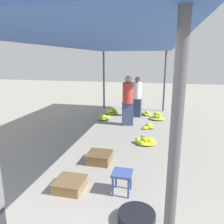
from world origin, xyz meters
TOP-DOWN VIEW (x-y plane):
  - canopy_post_front_right at (1.37, 0.30)m, footprint 0.08×0.08m
  - canopy_post_back_left at (-1.37, 8.66)m, footprint 0.08×0.08m
  - canopy_post_back_right at (1.37, 8.66)m, footprint 0.08×0.08m
  - canopy_tarp at (0.00, 4.48)m, footprint 3.14×8.76m
  - stool at (0.67, 2.24)m, footprint 0.34×0.34m
  - basin_black at (1.01, 1.59)m, footprint 0.54×0.54m
  - banana_pile_left_0 at (-0.84, 6.69)m, footprint 0.54×0.47m
  - banana_pile_left_1 at (-0.76, 7.61)m, footprint 0.57×0.51m
  - banana_pile_right_0 at (0.91, 6.03)m, footprint 0.43×0.49m
  - banana_pile_right_1 at (0.70, 7.74)m, footprint 0.47×0.44m
  - banana_pile_right_2 at (0.90, 4.62)m, footprint 0.62×0.65m
  - banana_pile_right_3 at (1.16, 7.19)m, footprint 0.61×0.53m
  - crate_near at (-0.26, 2.13)m, footprint 0.52×0.52m
  - crate_mid at (-0.04, 3.28)m, footprint 0.53×0.53m
  - shopper_walking_mid at (0.14, 6.24)m, footprint 0.44×0.44m
  - shopper_walking_far at (0.32, 7.45)m, footprint 0.39×0.39m

SIDE VIEW (x-z plane):
  - banana_pile_right_1 at x=0.70m, z-range -0.03..0.17m
  - banana_pile_right_0 at x=0.91m, z-range -0.01..0.16m
  - basin_black at x=1.01m, z-range 0.00..0.15m
  - banana_pile_right_2 at x=0.90m, z-range -0.03..0.18m
  - banana_pile_left_0 at x=-0.84m, z-range -0.03..0.22m
  - crate_near at x=-0.26m, z-range 0.00..0.19m
  - banana_pile_left_1 at x=-0.76m, z-range -0.02..0.23m
  - crate_mid at x=-0.04m, z-range 0.00..0.22m
  - banana_pile_right_3 at x=1.16m, z-range -0.04..0.27m
  - stool at x=0.67m, z-range 0.12..0.52m
  - shopper_walking_far at x=0.32m, z-range 0.03..1.63m
  - shopper_walking_mid at x=0.14m, z-range 0.03..1.76m
  - canopy_post_front_right at x=1.37m, z-range 0.00..2.61m
  - canopy_post_back_left at x=-1.37m, z-range 0.00..2.61m
  - canopy_post_back_right at x=1.37m, z-range 0.00..2.61m
  - canopy_tarp at x=0.00m, z-range 2.61..2.65m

